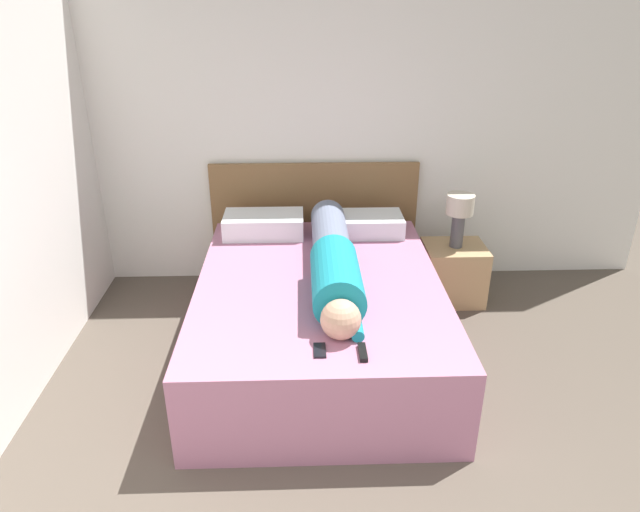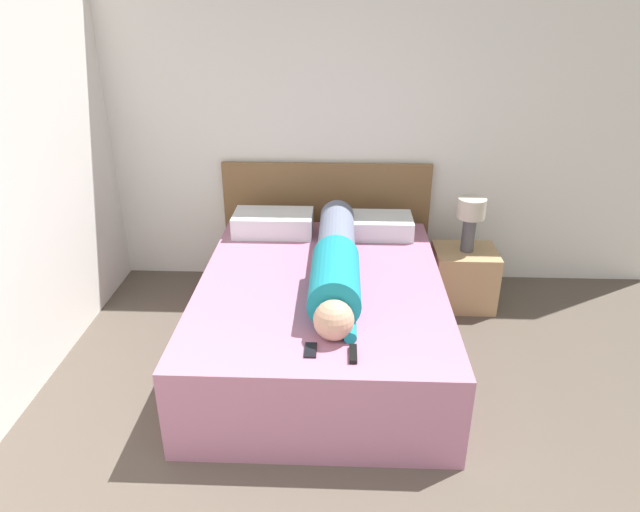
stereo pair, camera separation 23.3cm
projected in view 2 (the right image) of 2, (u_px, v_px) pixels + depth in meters
The scene contains 10 objects.
wall_back at pixel (355, 126), 4.50m from camera, with size 5.14×0.06×2.60m.
bed at pixel (321, 318), 3.82m from camera, with size 1.58×2.07×0.56m.
headboard at pixel (326, 222), 4.78m from camera, with size 1.70×0.04×1.01m.
nightstand at pixel (463, 277), 4.46m from camera, with size 0.47×0.40×0.46m.
table_lamp at pixel (471, 216), 4.24m from camera, with size 0.21×0.21×0.42m.
person_lying at pixel (336, 262), 3.63m from camera, with size 0.30×1.62×0.30m.
pillow_near_headboard at pixel (273, 223), 4.40m from camera, with size 0.60×0.34×0.16m.
pillow_second at pixel (374, 225), 4.37m from camera, with size 0.57×0.34×0.15m.
tv_remote at pixel (353, 354), 2.94m from camera, with size 0.04×0.15×0.02m.
cell_phone at pixel (311, 350), 2.98m from camera, with size 0.06×0.13×0.01m.
Camera 2 is at (-0.10, -0.55, 2.27)m, focal length 32.00 mm.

